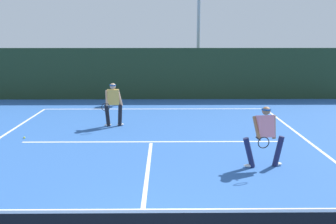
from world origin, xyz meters
The scene contains 8 objects.
court_line_baseline_far centered at (0.00, 11.68, 0.00)m, with size 10.13×0.10×0.01m, color white.
court_line_service centered at (0.00, 6.54, 0.00)m, with size 8.26×0.10×0.01m, color white.
court_line_centre centered at (0.00, 3.20, 0.00)m, with size 0.10×6.40×0.01m, color white.
player_near centered at (3.01, 4.30, 0.88)m, with size 1.13×0.86×1.61m.
player_far centered at (-1.47, 8.58, 0.89)m, with size 0.73×0.85×1.62m.
tennis_ball centered at (-4.21, 6.94, 0.03)m, with size 0.07×0.07×0.07m, color #D1E033.
back_fence_windscreen centered at (0.00, 14.24, 1.33)m, with size 21.53×0.12×2.66m, color #213721.
light_pole centered at (2.32, 15.95, 4.13)m, with size 0.55×0.44×6.63m.
Camera 1 is at (0.43, -4.67, 3.43)m, focal length 38.92 mm.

